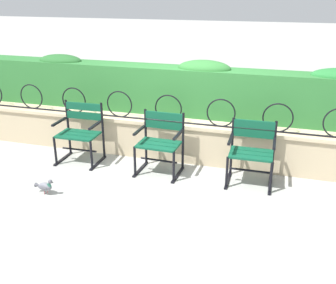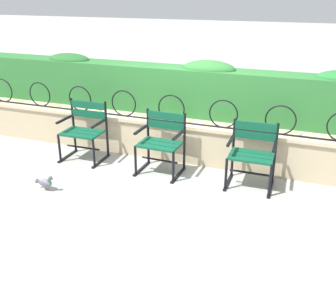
{
  "view_description": "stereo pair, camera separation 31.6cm",
  "coord_description": "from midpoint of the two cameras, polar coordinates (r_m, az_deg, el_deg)",
  "views": [
    {
      "loc": [
        1.41,
        -4.55,
        2.45
      ],
      "look_at": [
        0.0,
        0.09,
        0.55
      ],
      "focal_mm": 41.41,
      "sensor_mm": 36.0,
      "label": 1
    },
    {
      "loc": [
        1.7,
        -4.45,
        2.45
      ],
      "look_at": [
        0.0,
        0.09,
        0.55
      ],
      "focal_mm": 41.41,
      "sensor_mm": 36.0,
      "label": 2
    }
  ],
  "objects": [
    {
      "name": "park_chair_left",
      "position": [
        6.03,
        -10.75,
        1.86
      ],
      "size": [
        0.64,
        0.53,
        0.89
      ],
      "color": "#0F4C33",
      "rests_on": "ground"
    },
    {
      "name": "park_chair_centre",
      "position": [
        5.48,
        0.69,
        0.16
      ],
      "size": [
        0.63,
        0.54,
        0.86
      ],
      "color": "#0F4C33",
      "rests_on": "ground"
    },
    {
      "name": "stone_wall",
      "position": [
        5.94,
        4.0,
        0.22
      ],
      "size": [
        8.28,
        0.41,
        0.61
      ],
      "color": "tan",
      "rests_on": "ground"
    },
    {
      "name": "hedge_row",
      "position": [
        6.11,
        5.47,
        7.63
      ],
      "size": [
        8.11,
        0.48,
        0.87
      ],
      "color": "#2D7033",
      "rests_on": "stone_wall"
    },
    {
      "name": "pigeon_near_chairs",
      "position": [
        5.29,
        -15.98,
        -5.76
      ],
      "size": [
        0.29,
        0.12,
        0.22
      ],
      "color": "slate",
      "rests_on": "ground"
    },
    {
      "name": "park_chair_right",
      "position": [
        5.25,
        13.99,
        -1.53
      ],
      "size": [
        0.61,
        0.53,
        0.85
      ],
      "color": "#0F4C33",
      "rests_on": "ground"
    },
    {
      "name": "iron_arch_fence",
      "position": [
        5.77,
        2.28,
        4.68
      ],
      "size": [
        7.72,
        0.02,
        0.42
      ],
      "color": "black",
      "rests_on": "stone_wall"
    },
    {
      "name": "ground_plane",
      "position": [
        5.36,
        1.35,
        -5.84
      ],
      "size": [
        60.0,
        60.0,
        0.0
      ],
      "primitive_type": "plane",
      "color": "#9E9E99"
    }
  ]
}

